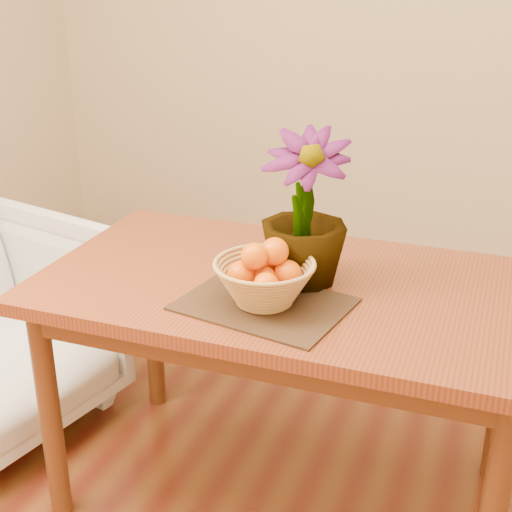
% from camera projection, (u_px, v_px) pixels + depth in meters
% --- Properties ---
extents(wall_back, '(4.00, 0.02, 2.70)m').
position_uv_depth(wall_back, '(412.00, 12.00, 3.47)').
color(wall_back, beige).
rests_on(wall_back, floor).
extents(table, '(1.40, 0.80, 0.75)m').
position_uv_depth(table, '(287.00, 308.00, 2.05)').
color(table, maroon).
rests_on(table, floor).
extents(placemat, '(0.47, 0.39, 0.01)m').
position_uv_depth(placemat, '(264.00, 304.00, 1.87)').
color(placemat, '#352113').
rests_on(placemat, table).
extents(wicker_basket, '(0.27, 0.27, 0.11)m').
position_uv_depth(wicker_basket, '(264.00, 284.00, 1.85)').
color(wicker_basket, tan).
rests_on(wicker_basket, placemat).
extents(orange_pile, '(0.18, 0.18, 0.13)m').
position_uv_depth(orange_pile, '(265.00, 268.00, 1.83)').
color(orange_pile, '#FF6104').
rests_on(orange_pile, wicker_basket).
extents(potted_plant, '(0.27, 0.27, 0.43)m').
position_uv_depth(potted_plant, '(304.00, 210.00, 1.92)').
color(potted_plant, '#174F16').
rests_on(potted_plant, table).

